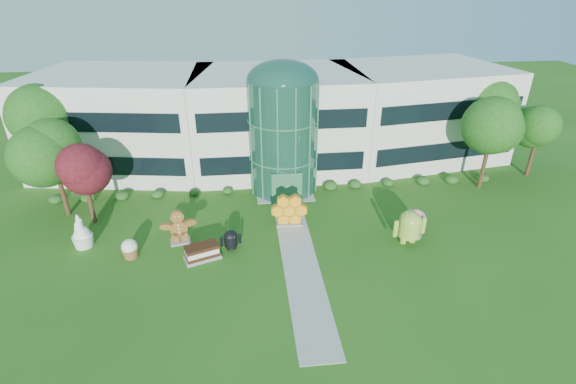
{
  "coord_description": "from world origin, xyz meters",
  "views": [
    {
      "loc": [
        -3.36,
        -22.28,
        17.35
      ],
      "look_at": [
        -0.23,
        6.0,
        2.6
      ],
      "focal_mm": 26.0,
      "sensor_mm": 36.0,
      "label": 1
    }
  ],
  "objects_px": {
    "donut": "(412,222)",
    "android_green": "(410,225)",
    "gingerbread": "(178,226)",
    "android_black": "(231,239)"
  },
  "relations": [
    {
      "from": "donut",
      "to": "gingerbread",
      "type": "bearing_deg",
      "value": 172.45
    },
    {
      "from": "android_black",
      "to": "gingerbread",
      "type": "relative_size",
      "value": 0.61
    },
    {
      "from": "android_green",
      "to": "donut",
      "type": "distance_m",
      "value": 1.16
    },
    {
      "from": "donut",
      "to": "gingerbread",
      "type": "distance_m",
      "value": 17.15
    },
    {
      "from": "android_green",
      "to": "donut",
      "type": "relative_size",
      "value": 1.32
    },
    {
      "from": "android_green",
      "to": "android_black",
      "type": "relative_size",
      "value": 1.67
    },
    {
      "from": "donut",
      "to": "android_green",
      "type": "bearing_deg",
      "value": -124.51
    },
    {
      "from": "android_green",
      "to": "gingerbread",
      "type": "distance_m",
      "value": 16.68
    },
    {
      "from": "android_green",
      "to": "gingerbread",
      "type": "xyz_separation_m",
      "value": [
        -16.58,
        1.85,
        -0.15
      ]
    },
    {
      "from": "android_black",
      "to": "donut",
      "type": "xyz_separation_m",
      "value": [
        13.4,
        0.42,
        0.23
      ]
    }
  ]
}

